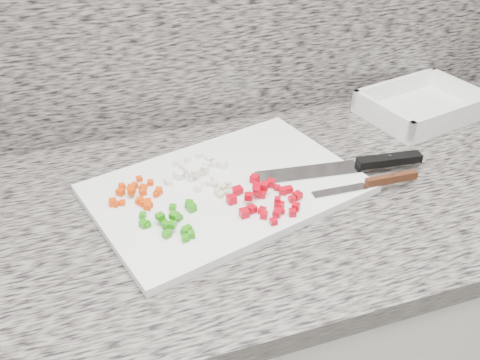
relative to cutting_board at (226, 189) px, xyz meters
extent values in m
cube|color=silver|center=(0.02, -0.03, -0.48)|extent=(3.92, 0.62, 0.86)
cube|color=slate|center=(0.02, -0.03, -0.03)|extent=(3.96, 0.64, 0.04)
cube|color=white|center=(0.00, 0.00, 0.00)|extent=(0.55, 0.43, 0.02)
cube|color=#D13904|center=(-0.12, 0.01, 0.01)|extent=(0.02, 0.02, 0.01)
cube|color=#D13904|center=(-0.19, 0.00, 0.01)|extent=(0.01, 0.01, 0.01)
cube|color=#D13904|center=(-0.16, 0.00, 0.01)|extent=(0.01, 0.01, 0.01)
cube|color=#D13904|center=(-0.15, 0.03, 0.01)|extent=(0.02, 0.02, 0.01)
cube|color=#D13904|center=(-0.13, 0.01, 0.01)|extent=(0.01, 0.01, 0.01)
cube|color=#D13904|center=(-0.16, -0.01, 0.01)|extent=(0.01, 0.01, 0.01)
cube|color=#D13904|center=(-0.13, 0.05, 0.01)|extent=(0.01, 0.01, 0.01)
cube|color=#D13904|center=(-0.20, 0.00, 0.01)|extent=(0.01, 0.01, 0.01)
cube|color=#D13904|center=(-0.16, 0.05, 0.01)|extent=(0.01, 0.01, 0.01)
cube|color=#D13904|center=(-0.12, 0.02, 0.01)|extent=(0.01, 0.01, 0.01)
cube|color=#D13904|center=(-0.15, 0.07, 0.01)|extent=(0.01, 0.01, 0.01)
cube|color=#D13904|center=(-0.19, 0.05, 0.01)|extent=(0.01, 0.01, 0.01)
cube|color=#D13904|center=(-0.15, -0.02, 0.01)|extent=(0.02, 0.02, 0.01)
cube|color=#D13904|center=(-0.17, 0.02, 0.02)|extent=(0.02, 0.02, 0.01)
cube|color=#D13904|center=(-0.15, 0.02, 0.01)|extent=(0.01, 0.01, 0.01)
cube|color=#D13904|center=(-0.21, 0.01, 0.01)|extent=(0.01, 0.01, 0.01)
cube|color=#D13904|center=(-0.18, 0.05, 0.01)|extent=(0.01, 0.01, 0.01)
cube|color=#D13904|center=(-0.19, 0.03, 0.01)|extent=(0.02, 0.02, 0.01)
cube|color=#D13904|center=(-0.15, -0.01, 0.01)|extent=(0.02, 0.02, 0.01)
cube|color=#D13904|center=(-0.15, -0.03, 0.01)|extent=(0.02, 0.02, 0.01)
cube|color=#D13904|center=(-0.16, 0.00, 0.01)|extent=(0.01, 0.01, 0.01)
cube|color=#D13904|center=(-0.17, 0.03, 0.02)|extent=(0.02, 0.02, 0.01)
cube|color=white|center=(0.01, 0.06, 0.02)|extent=(0.02, 0.02, 0.01)
cube|color=white|center=(-0.08, 0.06, 0.02)|extent=(0.02, 0.02, 0.01)
cube|color=white|center=(-0.06, 0.04, 0.03)|extent=(0.02, 0.02, 0.01)
cube|color=white|center=(-0.10, 0.04, 0.01)|extent=(0.02, 0.02, 0.01)
cube|color=white|center=(-0.10, 0.04, 0.01)|extent=(0.01, 0.01, 0.01)
cube|color=white|center=(-0.05, 0.00, 0.01)|extent=(0.02, 0.02, 0.01)
cube|color=white|center=(-0.08, 0.05, 0.02)|extent=(0.02, 0.02, 0.01)
cube|color=white|center=(-0.02, 0.07, 0.01)|extent=(0.02, 0.02, 0.01)
cube|color=white|center=(-0.02, 0.11, 0.01)|extent=(0.02, 0.02, 0.01)
cube|color=white|center=(-0.06, 0.04, 0.01)|extent=(0.02, 0.02, 0.01)
cube|color=white|center=(-0.05, 0.01, 0.01)|extent=(0.01, 0.01, 0.01)
cube|color=white|center=(-0.06, 0.07, 0.01)|extent=(0.02, 0.02, 0.01)
cube|color=white|center=(-0.05, 0.05, 0.01)|extent=(0.02, 0.02, 0.01)
cube|color=white|center=(0.01, 0.08, 0.01)|extent=(0.01, 0.01, 0.01)
cube|color=white|center=(-0.03, 0.05, 0.02)|extent=(0.01, 0.01, 0.01)
cube|color=white|center=(-0.05, 0.10, 0.01)|extent=(0.01, 0.01, 0.01)
cube|color=white|center=(-0.01, 0.08, 0.02)|extent=(0.02, 0.02, 0.01)
cube|color=white|center=(0.00, 0.07, 0.01)|extent=(0.01, 0.01, 0.01)
cube|color=white|center=(-0.03, 0.01, 0.01)|extent=(0.01, 0.01, 0.01)
cube|color=white|center=(-0.03, 0.05, 0.01)|extent=(0.02, 0.02, 0.01)
cube|color=white|center=(-0.03, 0.05, 0.01)|extent=(0.01, 0.01, 0.01)
cube|color=white|center=(-0.05, 0.04, 0.03)|extent=(0.02, 0.02, 0.01)
cube|color=white|center=(-0.06, 0.08, 0.01)|extent=(0.01, 0.01, 0.01)
cube|color=white|center=(-0.07, 0.10, 0.01)|extent=(0.01, 0.01, 0.01)
cube|color=#22810B|center=(-0.12, -0.08, 0.02)|extent=(0.02, 0.02, 0.01)
cube|color=#22810B|center=(-0.08, -0.04, 0.01)|extent=(0.01, 0.01, 0.01)
cube|color=#22810B|center=(-0.13, -0.08, 0.01)|extent=(0.01, 0.01, 0.01)
cube|color=#22810B|center=(-0.11, -0.07, 0.01)|extent=(0.01, 0.01, 0.01)
cube|color=#22810B|center=(-0.11, -0.04, 0.01)|extent=(0.02, 0.02, 0.01)
cube|color=#22810B|center=(-0.14, -0.07, 0.02)|extent=(0.02, 0.02, 0.01)
cube|color=#22810B|center=(-0.10, -0.10, 0.01)|extent=(0.02, 0.02, 0.01)
cube|color=#22810B|center=(-0.11, -0.11, 0.01)|extent=(0.02, 0.02, 0.01)
cube|color=#22810B|center=(-0.08, -0.04, 0.01)|extent=(0.02, 0.02, 0.01)
cube|color=#22810B|center=(-0.16, -0.05, 0.01)|extent=(0.01, 0.01, 0.01)
cube|color=#22810B|center=(-0.12, -0.10, 0.02)|extent=(0.02, 0.02, 0.01)
cube|color=#22810B|center=(-0.11, -0.13, 0.01)|extent=(0.01, 0.01, 0.01)
cube|color=#22810B|center=(-0.10, -0.12, 0.01)|extent=(0.01, 0.01, 0.01)
cube|color=#22810B|center=(-0.13, -0.09, 0.02)|extent=(0.01, 0.01, 0.01)
cube|color=#22810B|center=(-0.14, -0.11, 0.01)|extent=(0.02, 0.02, 0.01)
cube|color=#22810B|center=(-0.17, -0.07, 0.01)|extent=(0.02, 0.02, 0.01)
cube|color=#22810B|center=(-0.08, -0.05, 0.01)|extent=(0.02, 0.02, 0.01)
cube|color=#22810B|center=(-0.16, -0.07, 0.01)|extent=(0.01, 0.01, 0.01)
cube|color=#AE0212|center=(0.00, -0.10, 0.02)|extent=(0.02, 0.02, 0.01)
cube|color=#AE0212|center=(0.03, -0.10, 0.01)|extent=(0.02, 0.02, 0.01)
cube|color=#AE0212|center=(0.11, -0.08, 0.02)|extent=(0.02, 0.02, 0.01)
cube|color=#AE0212|center=(0.01, -0.03, 0.01)|extent=(0.01, 0.01, 0.01)
cube|color=#AE0212|center=(0.10, -0.06, 0.01)|extent=(0.01, 0.01, 0.01)
cube|color=#AE0212|center=(0.05, -0.01, 0.01)|extent=(0.02, 0.02, 0.01)
cube|color=#AE0212|center=(0.02, -0.07, 0.02)|extent=(0.02, 0.02, 0.01)
cube|color=#AE0212|center=(0.01, -0.03, 0.02)|extent=(0.02, 0.02, 0.01)
cube|color=#AE0212|center=(0.02, -0.09, 0.01)|extent=(0.02, 0.02, 0.01)
cube|color=#AE0212|center=(0.10, -0.09, 0.01)|extent=(0.01, 0.01, 0.01)
cube|color=#AE0212|center=(0.07, -0.10, 0.02)|extent=(0.02, 0.02, 0.01)
cube|color=#AE0212|center=(0.05, -0.01, 0.02)|extent=(0.02, 0.02, 0.01)
cube|color=#AE0212|center=(-0.01, -0.06, 0.02)|extent=(0.02, 0.02, 0.01)
cube|color=#AE0212|center=(0.03, -0.11, 0.01)|extent=(0.02, 0.02, 0.01)
cube|color=#AE0212|center=(0.06, -0.05, 0.03)|extent=(0.02, 0.02, 0.01)
cube|color=#AE0212|center=(0.08, -0.12, 0.01)|extent=(0.01, 0.01, 0.01)
cube|color=#AE0212|center=(0.09, -0.06, 0.01)|extent=(0.02, 0.02, 0.01)
cube|color=#AE0212|center=(0.05, -0.12, 0.01)|extent=(0.02, 0.02, 0.01)
cube|color=#AE0212|center=(0.06, -0.09, 0.02)|extent=(0.01, 0.01, 0.01)
cube|color=#AE0212|center=(0.05, -0.06, 0.01)|extent=(0.02, 0.02, 0.01)
cube|color=#AE0212|center=(0.04, -0.13, 0.01)|extent=(0.01, 0.01, 0.01)
cube|color=#AE0212|center=(0.08, -0.04, 0.01)|extent=(0.01, 0.01, 0.01)
cube|color=#AE0212|center=(0.04, -0.05, 0.03)|extent=(0.02, 0.02, 0.01)
cube|color=#AE0212|center=(0.02, -0.07, 0.02)|extent=(0.02, 0.02, 0.01)
cube|color=#AE0212|center=(0.04, -0.06, 0.02)|extent=(0.02, 0.02, 0.01)
cube|color=#AE0212|center=(0.09, -0.11, 0.01)|extent=(0.02, 0.02, 0.01)
cube|color=#AE0212|center=(0.06, -0.11, 0.01)|extent=(0.01, 0.01, 0.01)
cube|color=#AE0212|center=(0.08, -0.03, 0.02)|extent=(0.02, 0.02, 0.01)
cube|color=beige|center=(-0.02, -0.03, 0.01)|extent=(0.01, 0.01, 0.01)
cube|color=beige|center=(-0.02, 0.02, 0.01)|extent=(0.01, 0.01, 0.00)
cube|color=beige|center=(-0.02, -0.02, 0.01)|extent=(0.01, 0.01, 0.01)
cube|color=beige|center=(-0.02, 0.00, 0.01)|extent=(0.01, 0.01, 0.01)
cube|color=beige|center=(-0.01, -0.01, 0.01)|extent=(0.01, 0.01, 0.01)
cube|color=beige|center=(0.00, 0.00, 0.01)|extent=(0.01, 0.01, 0.01)
cube|color=beige|center=(-0.02, -0.03, 0.01)|extent=(0.01, 0.01, 0.01)
cube|color=beige|center=(-0.01, -0.01, 0.01)|extent=(0.01, 0.01, 0.01)
cube|color=beige|center=(-0.01, -0.03, 0.01)|extent=(0.01, 0.01, 0.01)
cube|color=beige|center=(-0.02, -0.03, 0.01)|extent=(0.01, 0.01, 0.01)
cube|color=beige|center=(0.00, -0.01, 0.01)|extent=(0.01, 0.01, 0.01)
cube|color=#B8BABE|center=(0.16, -0.01, 0.01)|extent=(0.21, 0.07, 0.00)
cube|color=black|center=(0.33, -0.03, 0.02)|extent=(0.13, 0.04, 0.02)
cylinder|color=#B8BABE|center=(0.33, -0.03, 0.03)|extent=(0.01, 0.01, 0.00)
cube|color=#B8BABE|center=(0.19, -0.09, 0.01)|extent=(0.11, 0.03, 0.00)
cube|color=#4A2012|center=(0.29, -0.09, 0.02)|extent=(0.11, 0.02, 0.02)
cylinder|color=#B8BABE|center=(0.29, -0.09, 0.03)|extent=(0.01, 0.01, 0.00)
cube|color=white|center=(0.53, 0.15, 0.00)|extent=(0.30, 0.24, 0.01)
cube|color=white|center=(0.51, 0.24, 0.03)|extent=(0.26, 0.07, 0.04)
cube|color=white|center=(0.55, 0.06, 0.03)|extent=(0.26, 0.07, 0.04)
cube|color=white|center=(0.65, 0.18, 0.03)|extent=(0.05, 0.19, 0.04)
cube|color=white|center=(0.40, 0.13, 0.03)|extent=(0.05, 0.19, 0.04)
camera|label=1|loc=(-0.24, -0.78, 0.58)|focal=40.00mm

